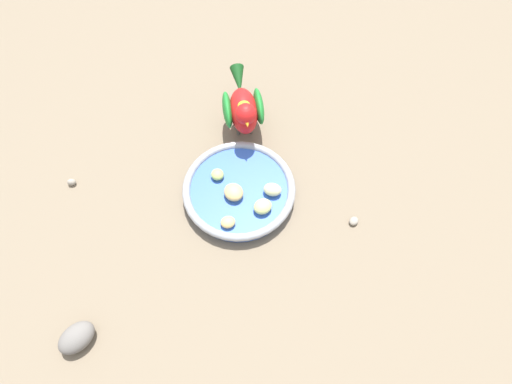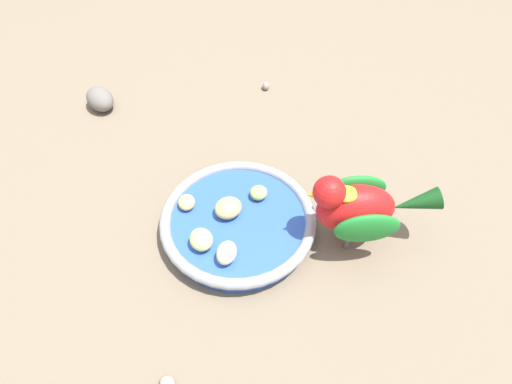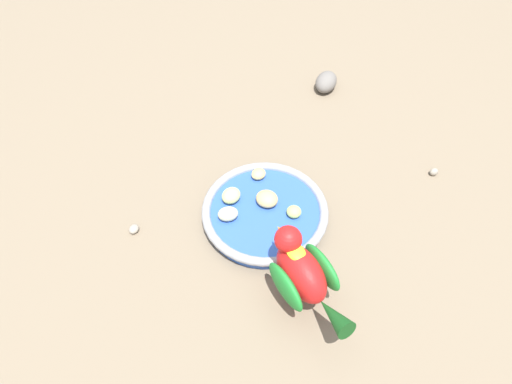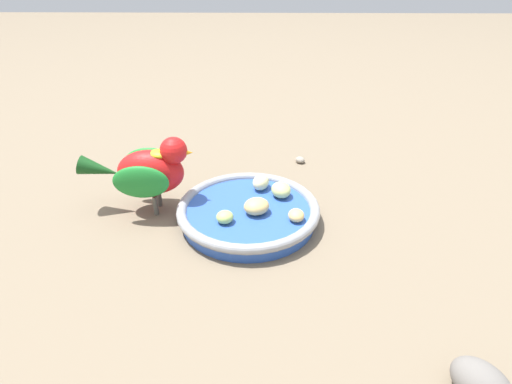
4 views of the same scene
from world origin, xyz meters
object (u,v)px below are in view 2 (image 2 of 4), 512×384
feeding_bowl (236,222)px  apple_piece_2 (259,193)px  apple_piece_0 (227,253)px  apple_piece_4 (201,240)px  apple_piece_3 (228,208)px  pebble_1 (266,86)px  pebble_0 (167,383)px  apple_piece_1 (187,202)px  rock_large (100,99)px  parrot (358,207)px

feeding_bowl → apple_piece_2: size_ratio=8.58×
apple_piece_0 → apple_piece_4: size_ratio=0.98×
apple_piece_3 → pebble_1: size_ratio=2.36×
pebble_0 → pebble_1: bearing=-107.8°
apple_piece_4 → pebble_0: size_ratio=1.83×
pebble_0 → apple_piece_2: bearing=-117.6°
apple_piece_1 → apple_piece_4: 0.07m
rock_large → apple_piece_2: bearing=135.1°
apple_piece_2 → rock_large: (0.26, -0.26, -0.01)m
rock_large → pebble_0: size_ratio=3.23×
rock_large → parrot: bearing=139.2°
apple_piece_1 → pebble_0: apple_piece_1 is taller
apple_piece_3 → parrot: parrot is taller
apple_piece_4 → parrot: parrot is taller
apple_piece_2 → apple_piece_4: bearing=41.8°
apple_piece_0 → pebble_0: 0.17m
apple_piece_0 → pebble_1: apple_piece_0 is taller
apple_piece_1 → parrot: (-0.23, 0.06, 0.04)m
apple_piece_2 → apple_piece_3: bearing=29.4°
feeding_bowl → pebble_0: feeding_bowl is taller
apple_piece_0 → pebble_1: (-0.10, -0.39, -0.03)m
apple_piece_3 → apple_piece_2: bearing=-150.6°
apple_piece_3 → feeding_bowl: bearing=131.4°
apple_piece_3 → parrot: (-0.17, 0.04, 0.04)m
apple_piece_0 → apple_piece_3: size_ratio=0.89×
pebble_1 → apple_piece_1: bearing=63.5°
apple_piece_2 → parrot: (-0.12, 0.07, 0.04)m
apple_piece_3 → parrot: bearing=165.3°
apple_piece_3 → pebble_0: bearing=69.4°
apple_piece_1 → apple_piece_4: (-0.02, 0.07, 0.00)m
apple_piece_0 → apple_piece_2: size_ratio=1.35×
pebble_1 → parrot: bearing=102.3°
feeding_bowl → rock_large: (0.23, -0.30, 0.00)m
apple_piece_2 → pebble_0: size_ratio=1.33×
apple_piece_1 → apple_piece_3: (-0.06, 0.02, 0.00)m
feeding_bowl → apple_piece_4: 0.06m
feeding_bowl → apple_piece_3: apple_piece_3 is taller
pebble_1 → apple_piece_2: bearing=81.3°
feeding_bowl → pebble_1: bearing=-103.7°
parrot → pebble_1: 0.37m
apple_piece_4 → pebble_1: (-0.13, -0.36, -0.03)m
rock_large → feeding_bowl: bearing=127.3°
parrot → pebble_0: 0.31m
parrot → apple_piece_4: bearing=2.4°
parrot → pebble_0: parrot is taller
apple_piece_0 → pebble_1: size_ratio=2.09×
pebble_0 → pebble_1: 0.56m
apple_piece_0 → apple_piece_1: bearing=-60.4°
apple_piece_0 → pebble_0: (0.08, 0.14, -0.03)m
apple_piece_2 → apple_piece_4: apple_piece_4 is taller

